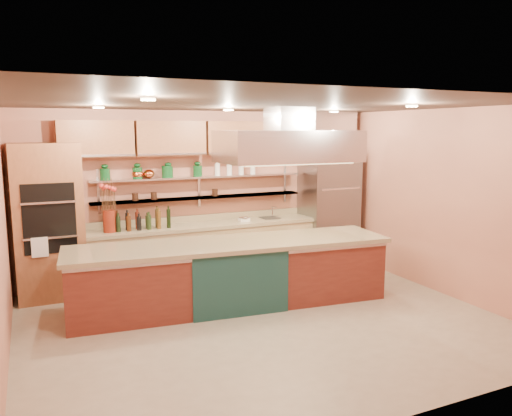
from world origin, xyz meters
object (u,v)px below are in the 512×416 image
refrigerator (329,208)px  copper_kettle (149,174)px  kitchen_scale (244,218)px  island (232,274)px  flower_vase (110,221)px  green_canister (167,172)px

refrigerator → copper_kettle: bearing=176.0°
kitchen_scale → island: bearing=-127.1°
kitchen_scale → copper_kettle: (-1.56, 0.22, 0.81)m
refrigerator → flower_vase: size_ratio=6.14×
island → copper_kettle: copper_kettle is taller
refrigerator → island: size_ratio=0.47×
flower_vase → kitchen_scale: 2.24m
island → copper_kettle: 2.22m
copper_kettle → green_canister: 0.30m
flower_vase → copper_kettle: 0.99m
kitchen_scale → flower_vase: bearing=172.5°
copper_kettle → green_canister: size_ratio=0.94×
island → kitchen_scale: (0.79, 1.38, 0.52)m
flower_vase → copper_kettle: (0.68, 0.22, 0.69)m
flower_vase → green_canister: (0.97, 0.22, 0.71)m
island → green_canister: 2.15m
refrigerator → green_canister: bearing=175.6°
kitchen_scale → green_canister: 1.53m
flower_vase → island: bearing=-43.6°
copper_kettle → refrigerator: bearing=-4.0°
refrigerator → green_canister: refrigerator is taller
kitchen_scale → copper_kettle: bearing=164.5°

